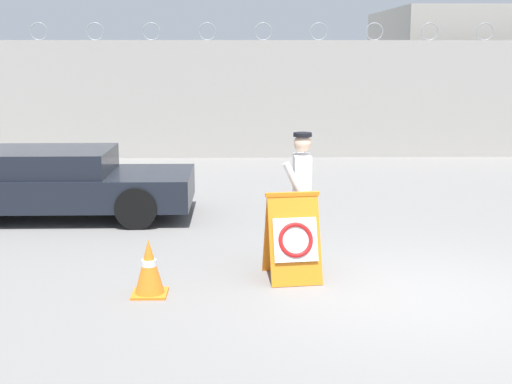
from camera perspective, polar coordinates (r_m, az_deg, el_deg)
ground_plane at (r=8.75m, az=12.60°, el=-8.06°), size 90.00×90.00×0.00m
perimeter_wall at (r=19.31m, az=4.96°, el=7.42°), size 36.00×0.30×3.56m
building_block at (r=25.68m, az=18.46°, el=9.00°), size 7.39×6.97×4.15m
barricade_sign at (r=8.98m, az=2.96°, el=-3.58°), size 0.74×0.81×1.12m
security_guard at (r=9.41m, az=3.66°, el=-0.02°), size 0.40×0.63×1.81m
traffic_cone_near at (r=8.55m, az=-8.55°, el=-5.99°), size 0.41×0.41×0.68m
parked_car_front_coupe at (r=12.76m, az=-15.44°, el=0.74°), size 4.46×1.99×1.19m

